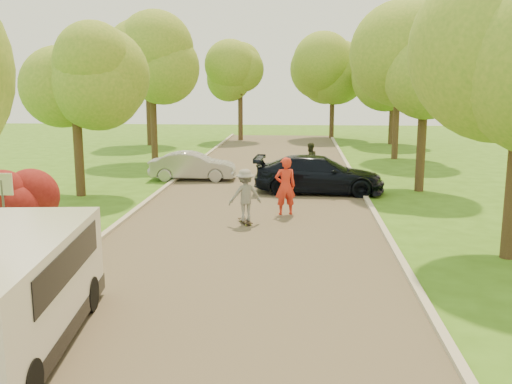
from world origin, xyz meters
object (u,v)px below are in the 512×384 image
(person_olive, at_px, (310,160))
(skateboarder, at_px, (245,195))
(person_striped, at_px, (285,186))
(longboard, at_px, (245,221))
(street_sign, at_px, (3,197))
(dark_sedan, at_px, (319,175))
(minivan, at_px, (6,293))
(silver_sedan, at_px, (193,166))

(person_olive, bearing_deg, skateboarder, 42.05)
(person_striped, bearing_deg, longboard, 32.74)
(street_sign, xyz_separation_m, skateboarder, (5.65, 3.97, -0.64))
(skateboarder, bearing_deg, person_striped, -155.39)
(skateboarder, relative_size, person_olive, 1.02)
(dark_sedan, distance_m, longboard, 5.86)
(minivan, relative_size, dark_sedan, 1.03)
(silver_sedan, xyz_separation_m, skateboarder, (3.15, -7.95, 0.29))
(street_sign, relative_size, person_olive, 1.36)
(longboard, relative_size, person_olive, 0.54)
(street_sign, distance_m, minivan, 5.54)
(person_striped, bearing_deg, minivan, 52.05)
(minivan, height_order, longboard, minivan)
(street_sign, height_order, longboard, street_sign)
(skateboarder, distance_m, person_olive, 9.44)
(person_striped, bearing_deg, dark_sedan, -122.66)
(longboard, xyz_separation_m, skateboarder, (-0.00, 0.00, 0.83))
(person_striped, bearing_deg, person_olive, -112.03)
(street_sign, xyz_separation_m, person_striped, (6.86, 5.31, -0.59))
(street_sign, xyz_separation_m, person_olive, (7.80, 13.17, -0.76))
(dark_sedan, xyz_separation_m, person_striped, (-1.24, -3.94, 0.23))
(skateboarder, bearing_deg, dark_sedan, -138.20)
(skateboarder, xyz_separation_m, person_olive, (2.15, 9.20, -0.12))
(dark_sedan, bearing_deg, minivan, 160.93)
(minivan, bearing_deg, skateboarder, 64.50)
(dark_sedan, height_order, skateboarder, skateboarder)
(minivan, xyz_separation_m, silver_sedan, (-0.10, 16.79, -0.36))
(street_sign, height_order, person_striped, street_sign)
(minivan, height_order, silver_sedan, minivan)
(street_sign, height_order, minivan, street_sign)
(minivan, height_order, skateboarder, minivan)
(minivan, relative_size, person_striped, 2.71)
(skateboarder, bearing_deg, longboard, 68.45)
(street_sign, relative_size, minivan, 0.41)
(street_sign, bearing_deg, skateboarder, 35.11)
(longboard, xyz_separation_m, person_olive, (2.15, 9.20, 0.71))
(street_sign, height_order, silver_sedan, street_sign)
(silver_sedan, bearing_deg, skateboarder, -160.21)
(silver_sedan, distance_m, dark_sedan, 6.20)
(street_sign, relative_size, longboard, 2.53)
(person_olive, bearing_deg, street_sign, 24.55)
(longboard, bearing_deg, street_sign, 11.77)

